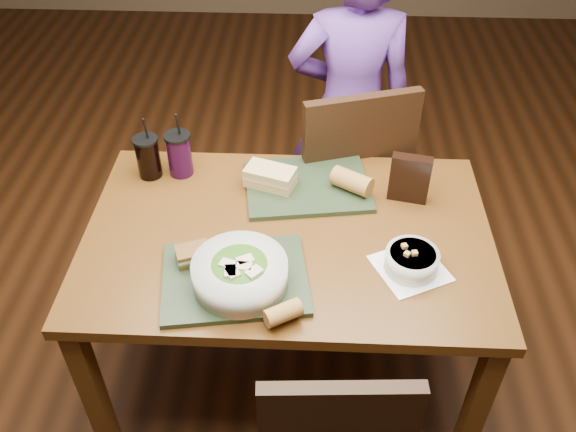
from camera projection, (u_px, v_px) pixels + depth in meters
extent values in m
plane|color=#381C0B|center=(288.00, 370.00, 2.44)|extent=(6.00, 6.00, 0.00)
cube|color=#563311|center=(95.00, 397.00, 1.94)|extent=(0.06, 0.06, 0.71)
cube|color=#563311|center=(474.00, 413.00, 1.90)|extent=(0.06, 0.06, 0.71)
cube|color=#563311|center=(147.00, 237.00, 2.51)|extent=(0.06, 0.06, 0.71)
cube|color=#563311|center=(440.00, 246.00, 2.47)|extent=(0.06, 0.06, 0.71)
cube|color=#563311|center=(288.00, 237.00, 1.96)|extent=(1.30, 0.85, 0.04)
cube|color=black|center=(352.00, 184.00, 2.60)|extent=(0.54, 0.54, 0.04)
cube|color=black|center=(359.00, 157.00, 2.26)|extent=(0.43, 0.17, 0.52)
cube|color=black|center=(306.00, 253.00, 2.62)|extent=(0.04, 0.04, 0.44)
cube|color=black|center=(393.00, 256.00, 2.61)|extent=(0.04, 0.04, 0.44)
cube|color=black|center=(308.00, 199.00, 2.90)|extent=(0.04, 0.04, 0.44)
cube|color=black|center=(386.00, 201.00, 2.89)|extent=(0.04, 0.04, 0.44)
imported|color=#5D328B|center=(350.00, 109.00, 2.57)|extent=(0.55, 0.38, 1.44)
cube|color=#212F1B|center=(235.00, 279.00, 1.78)|extent=(0.46, 0.38, 0.02)
cube|color=#212F1B|center=(307.00, 186.00, 2.11)|extent=(0.46, 0.38, 0.02)
cylinder|color=silver|center=(240.00, 273.00, 1.73)|extent=(0.27, 0.27, 0.08)
ellipsoid|color=#427219|center=(240.00, 270.00, 1.72)|extent=(0.22, 0.22, 0.07)
cube|color=beige|center=(254.00, 272.00, 1.67)|extent=(0.05, 0.06, 0.01)
cube|color=beige|center=(230.00, 271.00, 1.67)|extent=(0.04, 0.05, 0.01)
cube|color=beige|center=(245.00, 260.00, 1.71)|extent=(0.06, 0.05, 0.01)
cube|color=beige|center=(228.00, 264.00, 1.69)|extent=(0.05, 0.05, 0.01)
cube|color=beige|center=(233.00, 272.00, 1.67)|extent=(0.05, 0.06, 0.01)
cube|color=beige|center=(244.00, 266.00, 1.69)|extent=(0.05, 0.04, 0.01)
cube|color=white|center=(410.00, 268.00, 1.82)|extent=(0.26, 0.26, 0.00)
cylinder|color=silver|center=(412.00, 261.00, 1.80)|extent=(0.16, 0.16, 0.06)
cylinder|color=black|center=(413.00, 255.00, 1.78)|extent=(0.14, 0.14, 0.01)
cube|color=#B28947|center=(407.00, 254.00, 1.77)|extent=(0.02, 0.02, 0.01)
cube|color=#B28947|center=(404.00, 246.00, 1.79)|extent=(0.02, 0.02, 0.01)
cube|color=#B28947|center=(415.00, 253.00, 1.77)|extent=(0.02, 0.02, 0.01)
cube|color=#593819|center=(194.00, 258.00, 1.82)|extent=(0.12, 0.10, 0.01)
cube|color=#3F721E|center=(193.00, 256.00, 1.81)|extent=(0.12, 0.10, 0.01)
cube|color=beige|center=(193.00, 253.00, 1.81)|extent=(0.12, 0.10, 0.01)
cube|color=#593819|center=(193.00, 251.00, 1.80)|extent=(0.12, 0.10, 0.01)
cube|color=tan|center=(270.00, 182.00, 2.09)|extent=(0.19, 0.14, 0.02)
cube|color=orange|center=(270.00, 178.00, 2.08)|extent=(0.19, 0.14, 0.01)
cube|color=beige|center=(270.00, 176.00, 2.08)|extent=(0.19, 0.14, 0.01)
cube|color=tan|center=(270.00, 172.00, 2.07)|extent=(0.19, 0.14, 0.02)
cylinder|color=#AD7533|center=(283.00, 313.00, 1.64)|extent=(0.11, 0.10, 0.05)
cylinder|color=#AD7533|center=(352.00, 181.00, 2.06)|extent=(0.15, 0.13, 0.07)
cylinder|color=black|center=(148.00, 158.00, 2.13)|extent=(0.08, 0.08, 0.15)
cylinder|color=black|center=(145.00, 140.00, 2.08)|extent=(0.09, 0.09, 0.01)
cylinder|color=black|center=(146.00, 129.00, 2.05)|extent=(0.01, 0.02, 0.09)
cylinder|color=black|center=(180.00, 155.00, 2.13)|extent=(0.09, 0.09, 0.15)
cylinder|color=black|center=(177.00, 136.00, 2.08)|extent=(0.09, 0.09, 0.01)
cylinder|color=black|center=(178.00, 125.00, 2.05)|extent=(0.01, 0.02, 0.10)
cube|color=black|center=(410.00, 179.00, 2.02)|extent=(0.14, 0.07, 0.17)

